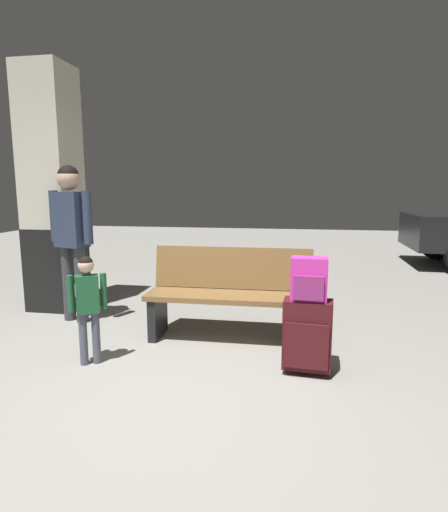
# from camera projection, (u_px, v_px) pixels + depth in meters

# --- Properties ---
(ground_plane) EXTENTS (18.00, 18.00, 0.10)m
(ground_plane) POSITION_uv_depth(u_px,v_px,m) (243.00, 284.00, 6.64)
(ground_plane) COLOR gray
(structural_pillar) EXTENTS (0.57, 0.57, 2.89)m
(structural_pillar) POSITION_uv_depth(u_px,v_px,m) (53.00, 192.00, 4.97)
(structural_pillar) COLOR black
(structural_pillar) RESTS_ON ground_plane
(bench) EXTENTS (1.61, 0.54, 0.89)m
(bench) POSITION_uv_depth(u_px,v_px,m) (230.00, 295.00, 4.06)
(bench) COLOR brown
(bench) RESTS_ON ground_plane
(suitcase) EXTENTS (0.39, 0.26, 0.60)m
(suitcase) POSITION_uv_depth(u_px,v_px,m) (307.00, 335.00, 3.28)
(suitcase) COLOR #471419
(suitcase) RESTS_ON ground_plane
(backpack_bright) EXTENTS (0.29, 0.21, 0.34)m
(backpack_bright) POSITION_uv_depth(u_px,v_px,m) (309.00, 280.00, 3.21)
(backpack_bright) COLOR #D833A5
(backpack_bright) RESTS_ON suitcase
(child) EXTENTS (0.28, 0.18, 0.93)m
(child) POSITION_uv_depth(u_px,v_px,m) (87.00, 298.00, 3.42)
(child) COLOR #4C5160
(child) RESTS_ON ground_plane
(adult) EXTENTS (0.57, 0.29, 1.72)m
(adult) POSITION_uv_depth(u_px,v_px,m) (71.00, 227.00, 4.49)
(adult) COLOR #38383D
(adult) RESTS_ON ground_plane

